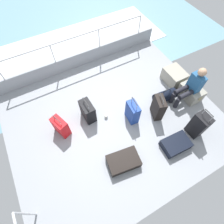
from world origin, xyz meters
TOP-DOWN VIEW (x-y plane):
  - ground_plane at (0.00, 0.00)m, footprint 4.40×5.20m
  - gunwale_port at (-2.17, 0.00)m, footprint 0.06×5.20m
  - railing_port at (-2.17, 0.00)m, footprint 0.04×4.20m
  - sea_wake at (-3.60, 0.00)m, footprint 12.00×12.00m
  - cargo_crate_0 at (-0.30, 2.12)m, footprint 0.63×0.48m
  - cargo_crate_1 at (0.36, 2.16)m, footprint 0.63×0.42m
  - passenger_seated at (0.36, 1.98)m, footprint 0.34×0.66m
  - suitcase_0 at (-0.35, -0.54)m, footprint 0.45×0.27m
  - suitcase_1 at (1.24, 1.51)m, footprint 0.35×0.27m
  - suitcase_2 at (1.32, 0.90)m, footprint 0.46×0.64m
  - suitcase_3 at (-0.28, -1.27)m, footprint 0.45×0.34m
  - suitcase_4 at (0.40, 1.01)m, footprint 0.44×0.31m
  - suitcase_5 at (1.08, -0.36)m, footprint 0.54×0.74m
  - suitcase_6 at (0.20, 0.40)m, footprint 0.39×0.23m
  - duffel_bag at (0.12, 1.49)m, footprint 0.33×0.63m
  - paper_cup at (-0.13, -0.16)m, footprint 0.08×0.08m

SIDE VIEW (x-z plane):
  - sea_wake at x=-3.60m, z-range -0.35..-0.33m
  - ground_plane at x=0.00m, z-range -0.06..0.00m
  - paper_cup at x=-0.13m, z-range 0.00..0.10m
  - suitcase_2 at x=1.32m, z-range 0.00..0.20m
  - suitcase_5 at x=1.08m, z-range 0.00..0.21m
  - duffel_bag at x=0.12m, z-range -0.06..0.36m
  - cargo_crate_1 at x=0.36m, z-range 0.00..0.36m
  - cargo_crate_0 at x=-0.30m, z-range 0.00..0.38m
  - gunwale_port at x=-2.17m, z-range 0.00..0.45m
  - suitcase_3 at x=-0.28m, z-range -0.06..0.56m
  - suitcase_0 at x=-0.35m, z-range -0.07..0.61m
  - suitcase_6 at x=0.20m, z-range -0.09..0.68m
  - suitcase_4 at x=0.40m, z-range -0.04..0.68m
  - suitcase_1 at x=1.24m, z-range -0.10..0.81m
  - passenger_seated at x=0.36m, z-range 0.02..1.08m
  - railing_port at x=-2.17m, z-range 0.27..1.29m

